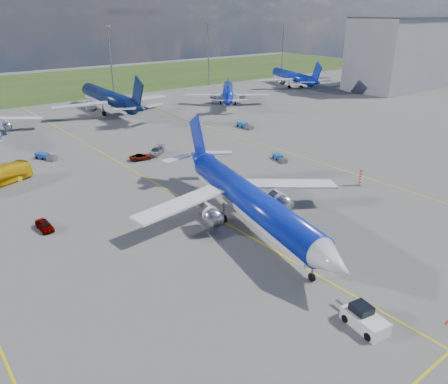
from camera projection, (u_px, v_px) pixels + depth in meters
ground at (282, 255)px, 51.45m from camera, size 400.00×400.00×0.00m
taxiway_lines at (163, 186)px, 71.68m from camera, size 60.25×160.00×0.02m
floodlight_masts at (49, 62)px, 132.32m from camera, size 202.20×0.50×22.70m
terminal_building at (400, 52)px, 158.55m from camera, size 42.00×22.00×26.00m
warning_post at (360, 177)px, 71.53m from camera, size 0.50×0.50×3.00m
bg_jet_n at (110, 113)px, 124.28m from camera, size 37.40×47.78×12.06m
bg_jet_ne at (228, 103)px, 137.51m from camera, size 44.68×46.04×9.59m
bg_jet_ene at (292, 87)px, 167.12m from camera, size 43.52×49.41×10.79m
main_airliner at (249, 226)px, 58.34m from camera, size 40.98×48.49×11.07m
pushback_tug at (364, 319)px, 39.52m from camera, size 2.83×5.99×1.99m
service_car_a at (45, 225)px, 57.20m from camera, size 1.66×3.89×1.31m
service_car_b at (141, 157)px, 84.31m from camera, size 4.58×2.65×1.20m
service_car_c at (156, 151)px, 87.41m from camera, size 5.30×4.78×1.48m
baggage_tug_w at (280, 158)px, 84.19m from camera, size 2.44×4.37×0.95m
baggage_tug_c at (46, 157)px, 84.77m from camera, size 3.18×5.00×1.10m
baggage_tug_e at (245, 126)px, 107.68m from camera, size 1.75×5.37×1.19m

